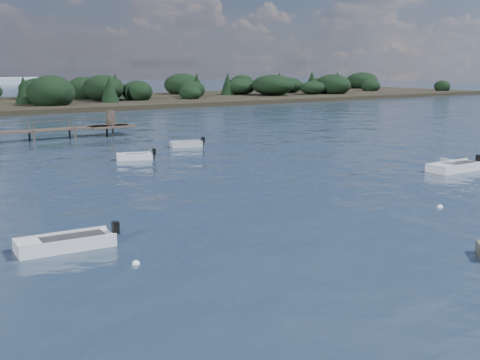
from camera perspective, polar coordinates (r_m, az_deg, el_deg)
ground at (r=78.55m, az=-18.18°, el=4.72°), size 400.00×400.00×0.00m
dinghy_mid_grey at (r=27.09m, az=-16.24°, el=-5.94°), size 4.50×1.85×1.12m
tender_far_white at (r=50.62m, az=-9.98°, el=2.09°), size 3.29×2.00×1.11m
tender_far_grey_b at (r=57.79m, az=-5.12°, el=3.31°), size 3.39×1.86×1.14m
dinghy_mid_white_b at (r=47.54m, az=19.81°, el=1.05°), size 5.22×1.88×1.30m
buoy_b at (r=35.14m, az=18.43°, el=-2.47°), size 0.32×0.32×0.32m
buoy_c at (r=24.47m, az=-9.85°, el=-7.86°), size 0.32×0.32×0.32m
far_headland at (r=124.33m, az=-12.35°, el=8.03°), size 190.00×40.00×5.80m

